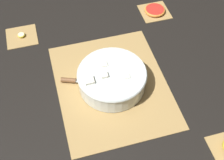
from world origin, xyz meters
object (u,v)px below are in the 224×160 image
Objects in this scene: paring_knife at (70,80)px; grapefruit_slice at (155,10)px; banana_coin_single at (21,35)px; fruit_salad_bowl at (112,78)px.

paring_knife is 1.46× the size of grapefruit_slice.
grapefruit_slice is at bearing 123.72° from paring_knife.
grapefruit_slice is (0.00, 0.60, 0.00)m from banana_coin_single.
grapefruit_slice is (-0.30, 0.44, -0.00)m from paring_knife.
banana_coin_single is 0.60m from grapefruit_slice.
fruit_salad_bowl is at bearing 69.52° from paring_knife.
grapefruit_slice is (-0.35, 0.30, -0.04)m from fruit_salad_bowl.
fruit_salad_bowl reaches higher than banana_coin_single.
banana_coin_single is 0.33× the size of grapefruit_slice.
fruit_salad_bowl is 0.16m from paring_knife.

